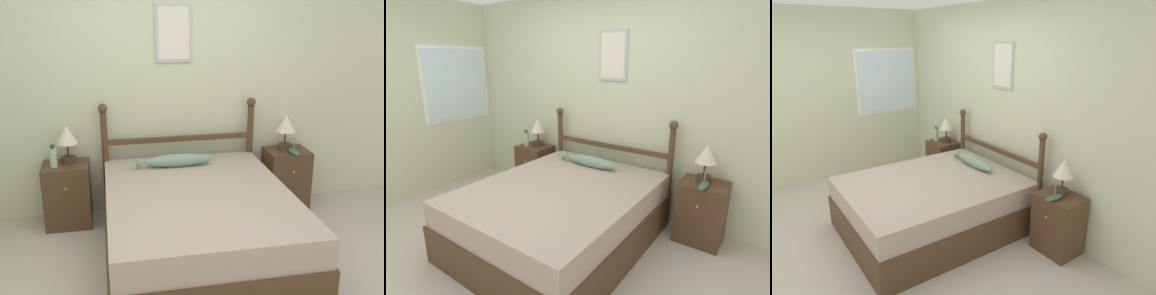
% 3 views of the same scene
% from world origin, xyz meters
% --- Properties ---
extents(ground_plane, '(16.00, 16.00, 0.00)m').
position_xyz_m(ground_plane, '(0.00, 0.00, 0.00)').
color(ground_plane, '#B7AD9E').
extents(wall_back, '(6.40, 0.08, 2.55)m').
position_xyz_m(wall_back, '(0.00, 1.73, 1.28)').
color(wall_back, beige).
rests_on(wall_back, ground_plane).
extents(bed, '(1.55, 1.93, 0.60)m').
position_xyz_m(bed, '(0.17, 0.66, 0.30)').
color(bed, '#4C331E').
rests_on(bed, ground_plane).
extents(headboard, '(1.58, 0.09, 1.17)m').
position_xyz_m(headboard, '(0.17, 1.60, 0.67)').
color(headboard, '#4C331E').
rests_on(headboard, ground_plane).
extents(nightstand_left, '(0.43, 0.38, 0.62)m').
position_xyz_m(nightstand_left, '(-0.96, 1.49, 0.31)').
color(nightstand_left, '#4C331E').
rests_on(nightstand_left, ground_plane).
extents(nightstand_right, '(0.43, 0.38, 0.62)m').
position_xyz_m(nightstand_right, '(1.29, 1.49, 0.31)').
color(nightstand_right, '#4C331E').
rests_on(nightstand_right, ground_plane).
extents(table_lamp_left, '(0.20, 0.20, 0.37)m').
position_xyz_m(table_lamp_left, '(-0.92, 1.54, 0.87)').
color(table_lamp_left, '#422D1E').
rests_on(table_lamp_left, nightstand_left).
extents(table_lamp_right, '(0.20, 0.20, 0.37)m').
position_xyz_m(table_lamp_right, '(1.27, 1.52, 0.87)').
color(table_lamp_right, '#422D1E').
rests_on(table_lamp_right, nightstand_right).
extents(bottle, '(0.07, 0.07, 0.23)m').
position_xyz_m(bottle, '(-1.05, 1.44, 0.73)').
color(bottle, '#99C699').
rests_on(bottle, nightstand_left).
extents(model_boat, '(0.08, 0.23, 0.18)m').
position_xyz_m(model_boat, '(1.31, 1.38, 0.65)').
color(model_boat, '#386651').
rests_on(model_boat, nightstand_right).
extents(fish_pillow, '(0.73, 0.13, 0.12)m').
position_xyz_m(fish_pillow, '(0.07, 1.30, 0.66)').
color(fish_pillow, gray).
rests_on(fish_pillow, bed).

